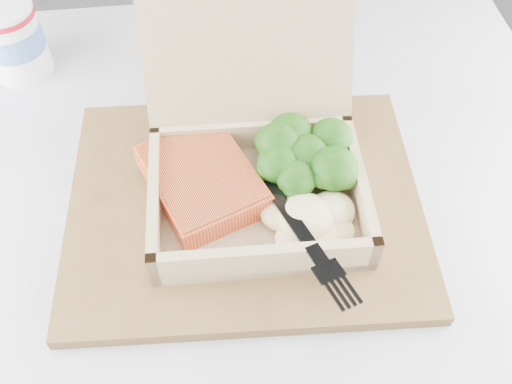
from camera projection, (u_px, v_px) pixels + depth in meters
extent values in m
plane|color=gray|center=(371.00, 241.00, 1.44)|extent=(4.00, 4.00, 0.00)
cylinder|color=black|center=(250.00, 357.00, 0.90)|extent=(0.08, 0.08, 0.70)
cube|color=silver|center=(247.00, 231.00, 0.60)|extent=(0.83, 0.83, 0.03)
cube|color=brown|center=(245.00, 203.00, 0.60)|extent=(0.39, 0.33, 0.02)
cube|color=tan|center=(258.00, 205.00, 0.58)|extent=(0.23, 0.18, 0.01)
cube|color=tan|center=(156.00, 202.00, 0.56)|extent=(0.02, 0.16, 0.04)
cube|color=tan|center=(358.00, 188.00, 0.57)|extent=(0.02, 0.16, 0.04)
cube|color=tan|center=(265.00, 262.00, 0.52)|extent=(0.21, 0.03, 0.04)
cube|color=tan|center=(252.00, 137.00, 0.61)|extent=(0.21, 0.03, 0.04)
cube|color=tan|center=(248.00, 45.00, 0.57)|extent=(0.22, 0.10, 0.15)
cube|color=#E25B2C|center=(202.00, 180.00, 0.58)|extent=(0.13, 0.15, 0.03)
ellipsoid|color=#F9E9A1|center=(305.00, 218.00, 0.55)|extent=(0.09, 0.08, 0.03)
cube|color=black|center=(264.00, 172.00, 0.57)|extent=(0.04, 0.12, 0.02)
cube|color=black|center=(305.00, 240.00, 0.52)|extent=(0.04, 0.06, 0.01)
cylinder|color=white|center=(13.00, 40.00, 0.70)|extent=(0.07, 0.07, 0.09)
cylinder|color=#5075BD|center=(12.00, 37.00, 0.70)|extent=(0.07, 0.07, 0.03)
cylinder|color=#AE0D1F|center=(2.00, 13.00, 0.67)|extent=(0.08, 0.08, 0.01)
cube|color=white|center=(209.00, 73.00, 0.73)|extent=(0.10, 0.16, 0.00)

